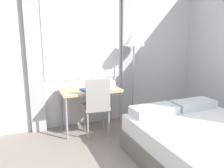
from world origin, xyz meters
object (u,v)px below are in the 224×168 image
object	(u,v)px
book	(89,89)
standing_lamp	(134,45)
bed	(214,150)
desk_chair	(97,103)
desk	(90,93)
telephone	(110,85)

from	to	relation	value
book	standing_lamp	bearing A→B (deg)	5.47
book	bed	bearing A→B (deg)	-58.15
bed	standing_lamp	world-z (taller)	standing_lamp
desk_chair	desk	bearing A→B (deg)	100.79
desk_chair	bed	world-z (taller)	desk_chair
standing_lamp	desk_chair	bearing A→B (deg)	-159.77
desk_chair	standing_lamp	size ratio (longest dim) A/B	0.58
desk	telephone	xyz separation A→B (m)	(0.34, -0.04, 0.13)
desk_chair	telephone	world-z (taller)	desk_chair
desk_chair	book	distance (m)	0.29
desk	telephone	bearing A→B (deg)	-7.23
desk_chair	bed	distance (m)	1.77
desk	desk_chair	xyz separation A→B (m)	(0.02, -0.28, -0.10)
bed	telephone	distance (m)	1.88
standing_lamp	book	distance (m)	1.13
standing_lamp	book	size ratio (longest dim) A/B	5.92
standing_lamp	telephone	world-z (taller)	standing_lamp
desk	book	distance (m)	0.11
bed	book	bearing A→B (deg)	121.85
desk	book	size ratio (longest dim) A/B	3.57
desk_chair	bed	xyz separation A→B (m)	(0.97, -1.45, -0.29)
bed	book	world-z (taller)	book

